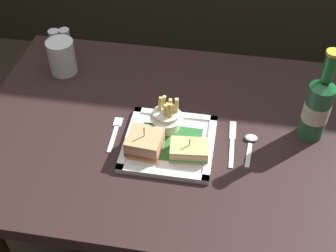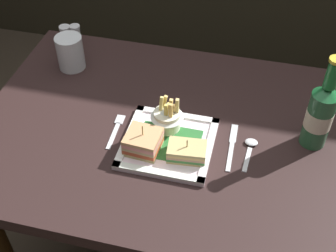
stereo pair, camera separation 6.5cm
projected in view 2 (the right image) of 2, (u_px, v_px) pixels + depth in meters
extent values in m
cube|color=black|center=(168.00, 133.00, 1.29)|extent=(1.08, 0.78, 0.04)
cylinder|color=black|center=(77.00, 129.00, 1.85)|extent=(0.09, 0.09, 0.73)
cylinder|color=black|center=(306.00, 170.00, 1.69)|extent=(0.09, 0.09, 0.73)
cube|color=white|center=(168.00, 144.00, 1.23)|extent=(0.24, 0.24, 0.01)
cube|color=#27672E|center=(168.00, 142.00, 1.22)|extent=(0.17, 0.13, 0.00)
cube|color=white|center=(158.00, 172.00, 1.14)|extent=(0.24, 0.02, 0.01)
cube|color=white|center=(177.00, 115.00, 1.30)|extent=(0.24, 0.02, 0.01)
cube|color=white|center=(129.00, 135.00, 1.24)|extent=(0.02, 0.24, 0.01)
cube|color=white|center=(209.00, 149.00, 1.20)|extent=(0.02, 0.24, 0.01)
cube|color=tan|center=(143.00, 147.00, 1.20)|extent=(0.09, 0.09, 0.01)
cube|color=#BD4C2C|center=(143.00, 145.00, 1.20)|extent=(0.09, 0.09, 0.01)
cube|color=tan|center=(143.00, 142.00, 1.19)|extent=(0.09, 0.09, 0.01)
cube|color=pink|center=(143.00, 139.00, 1.18)|extent=(0.09, 0.09, 0.01)
cube|color=tan|center=(143.00, 136.00, 1.17)|extent=(0.09, 0.09, 0.01)
cylinder|color=tan|center=(143.00, 137.00, 1.18)|extent=(0.00, 0.00, 0.08)
cube|color=tan|center=(187.00, 155.00, 1.18)|extent=(0.10, 0.07, 0.01)
cube|color=#499345|center=(187.00, 153.00, 1.18)|extent=(0.10, 0.07, 0.01)
cube|color=tan|center=(187.00, 151.00, 1.17)|extent=(0.10, 0.07, 0.01)
cube|color=#F3CB7C|center=(187.00, 149.00, 1.17)|extent=(0.10, 0.07, 0.01)
cube|color=tan|center=(187.00, 147.00, 1.16)|extent=(0.10, 0.07, 0.01)
cylinder|color=tan|center=(187.00, 148.00, 1.17)|extent=(0.00, 0.00, 0.06)
cylinder|color=silver|center=(168.00, 120.00, 1.25)|extent=(0.07, 0.07, 0.06)
cone|color=silver|center=(168.00, 113.00, 1.23)|extent=(0.09, 0.09, 0.03)
cube|color=#E5B55F|center=(171.00, 114.00, 1.21)|extent=(0.01, 0.01, 0.07)
cube|color=#F3C770|center=(171.00, 109.00, 1.22)|extent=(0.01, 0.01, 0.07)
cube|color=#E6CB63|center=(169.00, 110.00, 1.24)|extent=(0.01, 0.01, 0.05)
cube|color=#EFD976|center=(161.00, 108.00, 1.23)|extent=(0.01, 0.02, 0.07)
cube|color=#EACC7B|center=(177.00, 109.00, 1.22)|extent=(0.01, 0.02, 0.08)
cube|color=#F5D083|center=(174.00, 110.00, 1.23)|extent=(0.02, 0.02, 0.06)
cube|color=#DBBF58|center=(165.00, 113.00, 1.22)|extent=(0.01, 0.01, 0.06)
cube|color=#E5C466|center=(164.00, 105.00, 1.24)|extent=(0.02, 0.02, 0.06)
cylinder|color=#2C613C|center=(318.00, 119.00, 1.18)|extent=(0.07, 0.07, 0.17)
cone|color=#1B5F30|center=(327.00, 91.00, 1.12)|extent=(0.07, 0.07, 0.02)
cylinder|color=#1A6E31|center=(332.00, 75.00, 1.08)|extent=(0.03, 0.03, 0.08)
cylinder|color=beige|center=(319.00, 118.00, 1.18)|extent=(0.07, 0.07, 0.05)
cylinder|color=silver|center=(70.00, 52.00, 1.45)|extent=(0.09, 0.09, 0.11)
cylinder|color=silver|center=(72.00, 61.00, 1.47)|extent=(0.08, 0.08, 0.05)
cube|color=silver|center=(113.00, 136.00, 1.25)|extent=(0.02, 0.10, 0.00)
cube|color=silver|center=(120.00, 119.00, 1.30)|extent=(0.03, 0.04, 0.00)
cube|color=silver|center=(230.00, 157.00, 1.20)|extent=(0.02, 0.11, 0.00)
cube|color=silver|center=(234.00, 133.00, 1.26)|extent=(0.02, 0.07, 0.00)
cube|color=silver|center=(247.00, 160.00, 1.19)|extent=(0.02, 0.09, 0.00)
ellipsoid|color=silver|center=(251.00, 142.00, 1.23)|extent=(0.04, 0.03, 0.01)
cylinder|color=silver|center=(66.00, 37.00, 1.55)|extent=(0.04, 0.04, 0.06)
cylinder|color=white|center=(67.00, 40.00, 1.56)|extent=(0.03, 0.03, 0.03)
cylinder|color=silver|center=(64.00, 28.00, 1.53)|extent=(0.04, 0.04, 0.01)
cylinder|color=silver|center=(76.00, 38.00, 1.54)|extent=(0.03, 0.03, 0.07)
cylinder|color=#382721|center=(77.00, 41.00, 1.55)|extent=(0.03, 0.03, 0.04)
cylinder|color=silver|center=(75.00, 27.00, 1.52)|extent=(0.04, 0.04, 0.01)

